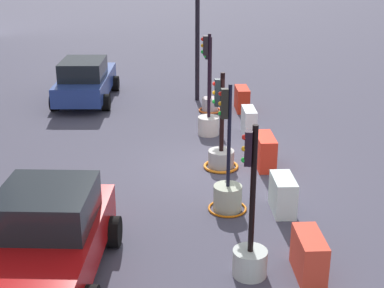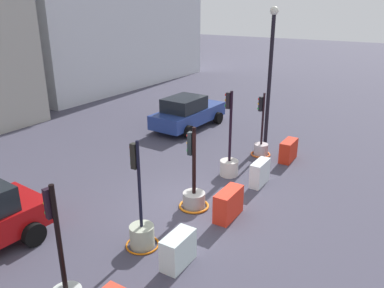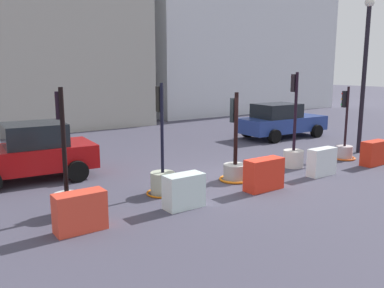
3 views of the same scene
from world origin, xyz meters
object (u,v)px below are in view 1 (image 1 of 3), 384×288
traffic_light_3 (208,117)px  street_lamp_post (197,8)px  car_red_compact (47,237)px  construction_barrier_3 (249,122)px  traffic_light_4 (210,100)px  traffic_light_1 (227,191)px  construction_barrier_1 (283,195)px  traffic_light_0 (250,249)px  car_blue_estate (85,80)px  construction_barrier_2 (265,151)px  traffic_light_2 (221,153)px  construction_barrier_4 (242,99)px  construction_barrier_0 (309,256)px

traffic_light_3 → street_lamp_post: size_ratio=0.54×
car_red_compact → street_lamp_post: size_ratio=0.66×
construction_barrier_3 → traffic_light_4: bearing=21.9°
traffic_light_1 → construction_barrier_3: (5.10, -1.18, -0.02)m
construction_barrier_1 → traffic_light_1: bearing=84.0°
traffic_light_4 → traffic_light_0: bearing=-179.8°
traffic_light_0 → car_blue_estate: size_ratio=0.65×
traffic_light_3 → car_blue_estate: bearing=47.7°
construction_barrier_1 → construction_barrier_2: 2.65m
construction_barrier_3 → car_red_compact: size_ratio=0.26×
traffic_light_4 → construction_barrier_2: 5.35m
car_blue_estate → traffic_light_4: bearing=-108.3°
traffic_light_1 → construction_barrier_1: traffic_light_1 is taller
car_red_compact → traffic_light_2: bearing=-35.5°
traffic_light_2 → car_blue_estate: (6.79, 4.62, 0.39)m
traffic_light_2 → construction_barrier_2: 1.21m
construction_barrier_2 → car_blue_estate: car_blue_estate is taller
traffic_light_3 → street_lamp_post: street_lamp_post is taller
traffic_light_3 → construction_barrier_2: size_ratio=2.77×
traffic_light_2 → construction_barrier_1: bearing=-155.6°
traffic_light_1 → traffic_light_2: size_ratio=1.12×
construction_barrier_2 → construction_barrier_3: (2.59, 0.09, -0.01)m
traffic_light_1 → construction_barrier_1: bearing=-96.0°
traffic_light_0 → traffic_light_1: bearing=3.4°
construction_barrier_1 → street_lamp_post: size_ratio=0.17×
traffic_light_1 → car_blue_estate: bearing=26.1°
traffic_light_4 → street_lamp_post: 3.44m
construction_barrier_4 → construction_barrier_2: bearing=179.7°
construction_barrier_0 → construction_barrier_4: bearing=-0.3°
car_blue_estate → street_lamp_post: size_ratio=0.77×
traffic_light_3 → construction_barrier_1: size_ratio=3.24×
traffic_light_3 → car_red_compact: 8.51m
construction_barrier_3 → construction_barrier_4: construction_barrier_3 is taller
construction_barrier_2 → traffic_light_0: bearing=167.8°
traffic_light_4 → car_red_compact: 10.93m
construction_barrier_3 → construction_barrier_1: bearing=-179.2°
traffic_light_0 → construction_barrier_3: traffic_light_0 is taller
traffic_light_2 → car_blue_estate: bearing=34.2°
traffic_light_0 → traffic_light_2: bearing=1.0°
street_lamp_post → traffic_light_4: bearing=-165.3°
construction_barrier_4 → traffic_light_4: bearing=93.2°
construction_barrier_0 → construction_barrier_4: 10.50m
construction_barrier_2 → car_red_compact: (-5.07, 4.80, 0.39)m
traffic_light_2 → construction_barrier_4: (5.32, -1.23, -0.00)m
construction_barrier_0 → construction_barrier_1: same height
traffic_light_3 → traffic_light_1: bearing=-178.9°
traffic_light_4 → construction_barrier_1: 7.95m
traffic_light_3 → construction_barrier_1: (-5.35, -1.35, -0.15)m
car_blue_estate → traffic_light_3: bearing=-132.3°
traffic_light_0 → construction_barrier_0: (-0.07, -1.08, -0.12)m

